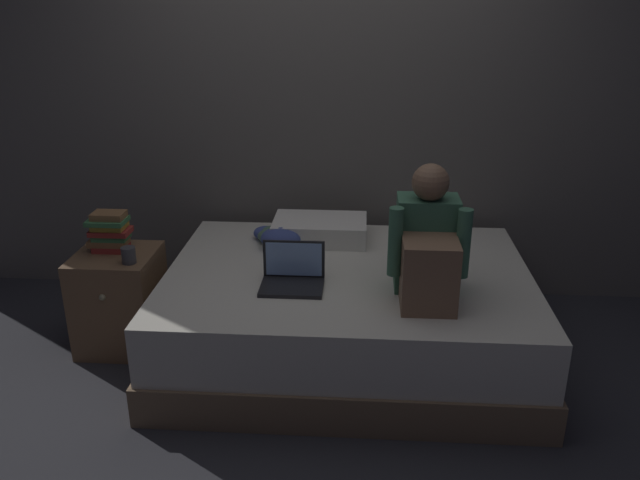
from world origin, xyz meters
The scene contains 10 objects.
ground_plane centered at (0.00, 0.00, 0.00)m, with size 8.00×8.00×0.00m, color #2D2D33.
wall_back centered at (0.00, 1.20, 1.35)m, with size 5.60×0.10×2.70m, color #605B56.
bed centered at (0.20, 0.30, 0.25)m, with size 2.00×1.50×0.52m.
nightstand centered at (-1.10, 0.31, 0.29)m, with size 0.44×0.46×0.57m.
person_sitting centered at (0.59, 0.02, 0.77)m, with size 0.39×0.44×0.66m.
laptop centered at (-0.08, 0.09, 0.57)m, with size 0.32×0.23×0.22m.
pillow centered at (0.01, 0.75, 0.58)m, with size 0.56×0.36×0.13m, color silver.
book_stack centered at (-1.13, 0.36, 0.68)m, with size 0.23×0.17×0.23m.
mug centered at (-0.97, 0.19, 0.61)m, with size 0.08×0.08×0.09m, color #3D3D42.
clothes_pile centered at (-0.24, 0.64, 0.57)m, with size 0.31×0.31×0.13m.
Camera 1 is at (0.27, -2.87, 1.92)m, focal length 35.86 mm.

